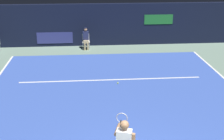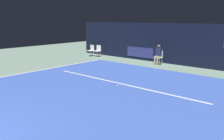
# 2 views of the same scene
# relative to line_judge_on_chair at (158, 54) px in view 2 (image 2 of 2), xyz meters

# --- Properties ---
(ground_plane) EXTENTS (33.42, 33.42, 0.00)m
(ground_plane) POSITION_rel_line_judge_on_chair_xyz_m (1.10, -7.31, -0.69)
(ground_plane) COLOR slate
(court_surface) EXTENTS (10.58, 12.32, 0.01)m
(court_surface) POSITION_rel_line_judge_on_chair_xyz_m (1.10, -7.31, -0.68)
(court_surface) COLOR #3856B2
(court_surface) RESTS_ON ground
(line_sideline_right) EXTENTS (0.10, 12.32, 0.01)m
(line_sideline_right) POSITION_rel_line_judge_on_chair_xyz_m (-4.14, -7.31, -0.67)
(line_sideline_right) COLOR white
(line_sideline_right) RESTS_ON court_surface
(line_service) EXTENTS (8.25, 0.10, 0.01)m
(line_service) POSITION_rel_line_judge_on_chair_xyz_m (1.10, -5.16, -0.67)
(line_service) COLOR white
(line_service) RESTS_ON court_surface
(back_wall) EXTENTS (17.27, 0.33, 2.60)m
(back_wall) POSITION_rel_line_judge_on_chair_xyz_m (1.10, 0.91, 0.61)
(back_wall) COLOR black
(back_wall) RESTS_ON ground
(line_judge_on_chair) EXTENTS (0.45, 0.54, 1.32)m
(line_judge_on_chair) POSITION_rel_line_judge_on_chair_xyz_m (0.00, 0.00, 0.00)
(line_judge_on_chair) COLOR white
(line_judge_on_chair) RESTS_ON ground
(courtside_chair_near) EXTENTS (0.48, 0.45, 0.88)m
(courtside_chair_near) POSITION_rel_line_judge_on_chair_xyz_m (-5.27, -0.12, -0.18)
(courtside_chair_near) COLOR white
(courtside_chair_near) RESTS_ON ground
(courtside_chair_far) EXTENTS (0.46, 0.43, 0.88)m
(courtside_chair_far) POSITION_rel_line_judge_on_chair_xyz_m (-5.81, -0.32, -0.18)
(courtside_chair_far) COLOR white
(courtside_chair_far) RESTS_ON ground
(tennis_ball) EXTENTS (0.07, 0.07, 0.07)m
(tennis_ball) POSITION_rel_line_judge_on_chair_xyz_m (1.37, -5.64, -0.64)
(tennis_ball) COLOR #CCE033
(tennis_ball) RESTS_ON court_surface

